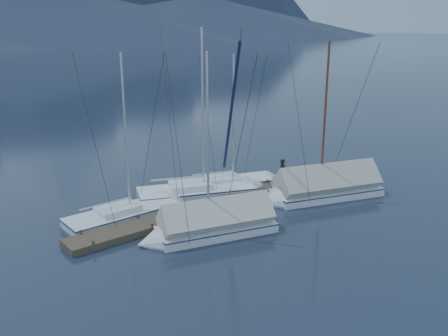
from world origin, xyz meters
The scene contains 9 objects.
ground centered at (0.00, 0.00, 0.00)m, with size 1000.00×1000.00×0.00m, color black.
dock centered at (0.00, 2.00, 0.11)m, with size 18.00×1.50×0.54m.
mooring_posts centered at (-0.50, 2.00, 0.35)m, with size 15.12×1.52×0.35m.
sailboat_open_left centered at (-4.31, 3.90, 0.16)m, with size 7.05×3.02×9.29m.
sailboat_open_mid centered at (0.67, 3.91, 0.18)m, with size 8.21×5.05×10.51m.
sailboat_open_right centered at (2.99, 4.14, 0.16)m, with size 6.97×3.88×8.88m.
sailboat_covered_near centered at (5.09, -0.39, 0.49)m, with size 7.90×4.54×9.83m.
sailboat_covered_far centered at (-3.12, -0.51, 0.46)m, with size 7.03×3.78×9.45m.
person centered at (4.53, 1.95, 1.13)m, with size 0.58×0.38×1.58m, color black.
Camera 1 is at (-15.42, -17.25, 9.69)m, focal length 38.00 mm.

